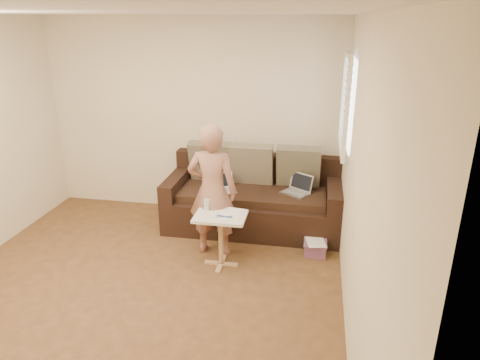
{
  "coord_description": "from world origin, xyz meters",
  "views": [
    {
      "loc": [
        1.65,
        -3.27,
        2.55
      ],
      "look_at": [
        0.8,
        1.4,
        0.78
      ],
      "focal_mm": 32.35,
      "sensor_mm": 36.0,
      "label": 1
    }
  ],
  "objects_px": {
    "person": "(212,191)",
    "side_table": "(221,240)",
    "drinking_glass": "(207,204)",
    "laptop_white": "(223,192)",
    "striped_box": "(315,248)",
    "laptop_silver": "(295,194)",
    "sofa": "(253,196)"
  },
  "relations": [
    {
      "from": "laptop_white",
      "to": "drinking_glass",
      "type": "height_order",
      "value": "drinking_glass"
    },
    {
      "from": "sofa",
      "to": "striped_box",
      "type": "bearing_deg",
      "value": -35.19
    },
    {
      "from": "person",
      "to": "striped_box",
      "type": "relative_size",
      "value": 5.83
    },
    {
      "from": "side_table",
      "to": "drinking_glass",
      "type": "distance_m",
      "value": 0.42
    },
    {
      "from": "person",
      "to": "side_table",
      "type": "xyz_separation_m",
      "value": [
        0.14,
        -0.25,
        -0.47
      ]
    },
    {
      "from": "side_table",
      "to": "striped_box",
      "type": "xyz_separation_m",
      "value": [
        1.02,
        0.41,
        -0.22
      ]
    },
    {
      "from": "side_table",
      "to": "striped_box",
      "type": "relative_size",
      "value": 2.29
    },
    {
      "from": "sofa",
      "to": "striped_box",
      "type": "relative_size",
      "value": 8.38
    },
    {
      "from": "person",
      "to": "drinking_glass",
      "type": "relative_size",
      "value": 12.76
    },
    {
      "from": "person",
      "to": "drinking_glass",
      "type": "xyz_separation_m",
      "value": [
        -0.03,
        -0.13,
        -0.11
      ]
    },
    {
      "from": "laptop_silver",
      "to": "person",
      "type": "height_order",
      "value": "person"
    },
    {
      "from": "laptop_silver",
      "to": "person",
      "type": "distance_m",
      "value": 1.15
    },
    {
      "from": "sofa",
      "to": "drinking_glass",
      "type": "bearing_deg",
      "value": -113.38
    },
    {
      "from": "laptop_white",
      "to": "striped_box",
      "type": "relative_size",
      "value": 1.13
    },
    {
      "from": "sofa",
      "to": "side_table",
      "type": "xyz_separation_m",
      "value": [
        -0.2,
        -0.99,
        -0.12
      ]
    },
    {
      "from": "laptop_silver",
      "to": "laptop_white",
      "type": "height_order",
      "value": "laptop_silver"
    },
    {
      "from": "sofa",
      "to": "person",
      "type": "height_order",
      "value": "person"
    },
    {
      "from": "laptop_silver",
      "to": "drinking_glass",
      "type": "distance_m",
      "value": 1.24
    },
    {
      "from": "laptop_white",
      "to": "person",
      "type": "distance_m",
      "value": 0.65
    },
    {
      "from": "laptop_silver",
      "to": "striped_box",
      "type": "relative_size",
      "value": 1.25
    },
    {
      "from": "sofa",
      "to": "side_table",
      "type": "height_order",
      "value": "sofa"
    },
    {
      "from": "person",
      "to": "laptop_white",
      "type": "bearing_deg",
      "value": -87.91
    },
    {
      "from": "drinking_glass",
      "to": "side_table",
      "type": "bearing_deg",
      "value": -34.52
    },
    {
      "from": "side_table",
      "to": "laptop_white",
      "type": "bearing_deg",
      "value": 100.33
    },
    {
      "from": "sofa",
      "to": "drinking_glass",
      "type": "relative_size",
      "value": 18.33
    },
    {
      "from": "laptop_silver",
      "to": "laptop_white",
      "type": "xyz_separation_m",
      "value": [
        -0.9,
        -0.09,
        0.0
      ]
    },
    {
      "from": "laptop_white",
      "to": "person",
      "type": "bearing_deg",
      "value": -117.55
    },
    {
      "from": "laptop_white",
      "to": "side_table",
      "type": "xyz_separation_m",
      "value": [
        0.16,
        -0.85,
        -0.22
      ]
    },
    {
      "from": "person",
      "to": "side_table",
      "type": "height_order",
      "value": "person"
    },
    {
      "from": "laptop_white",
      "to": "person",
      "type": "xyz_separation_m",
      "value": [
        0.01,
        -0.6,
        0.25
      ]
    },
    {
      "from": "sofa",
      "to": "drinking_glass",
      "type": "xyz_separation_m",
      "value": [
        -0.38,
        -0.87,
        0.24
      ]
    },
    {
      "from": "side_table",
      "to": "sofa",
      "type": "bearing_deg",
      "value": 78.46
    }
  ]
}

